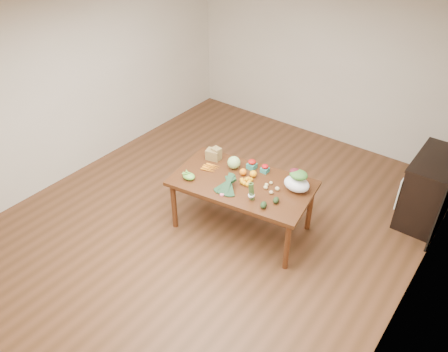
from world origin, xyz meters
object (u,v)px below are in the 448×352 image
Objects in this scene: cabinet at (429,189)px; cabbage at (234,163)px; asparagus_bundle at (251,191)px; paper_bag at (213,154)px; kale_bunch at (226,186)px; mandarin_cluster at (247,180)px; dining_table at (242,205)px; salad_bag at (297,182)px.

cabbage is (-2.12, -1.50, 0.36)m from cabinet.
asparagus_bundle is (-1.56, -1.92, 0.40)m from cabinet.
cabinet is 4.26× the size of paper_bag.
cabbage reaches higher than kale_bunch.
mandarin_cluster is (0.33, -0.18, -0.04)m from cabbage.
cabinet is 6.07× the size of cabbage.
cabinet is (1.85, 1.69, 0.10)m from dining_table.
asparagus_bundle reaches higher than cabbage.
cabinet is at bearing 33.54° from dining_table.
mandarin_cluster is 0.31m from kale_bunch.
asparagus_bundle is at bearing -123.92° from salad_bag.
salad_bag is (-1.24, -1.43, 0.40)m from cabinet.
cabbage is at bearing 151.89° from mandarin_cluster.
kale_bunch is 1.24× the size of salad_bag.
kale_bunch is (-0.11, -0.29, 0.04)m from mandarin_cluster.
salad_bag reaches higher than kale_bunch.
mandarin_cluster is 0.45× the size of kale_bunch.
mandarin_cluster is (0.68, -0.18, -0.04)m from paper_bag.
paper_bag is at bearing 164.89° from mandarin_cluster.
salad_bag reaches higher than cabinet.
paper_bag is 1.24m from salad_bag.
asparagus_bundle is (0.29, -0.23, 0.50)m from dining_table.
cabinet reaches higher than dining_table.
cabbage is at bearing -175.48° from salad_bag.
mandarin_cluster is at bearing 60.18° from kale_bunch.
cabbage is 0.89m from salad_bag.
asparagus_bundle reaches higher than salad_bag.
cabbage reaches higher than dining_table.
paper_bag reaches higher than dining_table.
dining_table is 0.42m from mandarin_cluster.
mandarin_cluster is (-1.79, -1.68, 0.32)m from cabinet.
dining_table is at bearing -137.68° from cabinet.
kale_bunch is at bearing -64.99° from cabbage.
dining_table is 4.34× the size of kale_bunch.
mandarin_cluster is at bearing -0.50° from dining_table.
dining_table is at bearing -157.64° from salad_bag.
cabbage is at bearing -1.31° from paper_bag.
cabinet is 2.51m from asparagus_bundle.
kale_bunch is 0.86m from salad_bag.
salad_bag is at bearing -130.77° from cabinet.
dining_table is at bearing 70.69° from kale_bunch.
dining_table is 0.79m from paper_bag.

